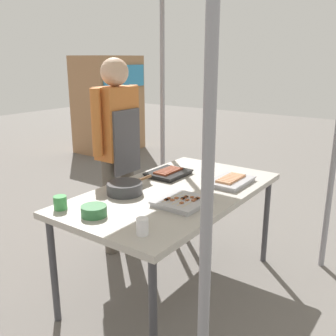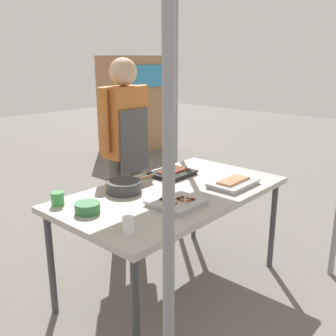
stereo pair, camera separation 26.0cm
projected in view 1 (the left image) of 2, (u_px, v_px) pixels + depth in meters
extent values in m
plane|color=#66605B|center=(173.00, 286.00, 2.83)|extent=(18.00, 18.00, 0.00)
cube|color=#B7B2A8|center=(174.00, 193.00, 2.63)|extent=(1.60, 0.90, 0.04)
cylinder|color=#3F3F44|center=(153.00, 319.00, 1.93)|extent=(0.04, 0.04, 0.71)
cylinder|color=#3F3F44|center=(266.00, 221.00, 3.09)|extent=(0.04, 0.04, 0.71)
cylinder|color=#3F3F44|center=(54.00, 271.00, 2.37)|extent=(0.04, 0.04, 0.71)
cylinder|color=#3F3F44|center=(185.00, 201.00, 3.53)|extent=(0.04, 0.04, 0.71)
cylinder|color=gray|center=(207.00, 212.00, 1.33)|extent=(0.04, 0.04, 2.21)
cylinder|color=gray|center=(162.00, 113.00, 3.71)|extent=(0.04, 0.04, 2.21)
cube|color=#ADADB2|center=(231.00, 182.00, 2.76)|extent=(0.34, 0.23, 0.02)
cube|color=#ADADB2|center=(231.00, 180.00, 2.75)|extent=(0.36, 0.24, 0.01)
cylinder|color=tan|center=(223.00, 183.00, 2.66)|extent=(0.03, 0.11, 0.03)
cylinder|color=tan|center=(226.00, 182.00, 2.69)|extent=(0.03, 0.11, 0.03)
cylinder|color=tan|center=(228.00, 181.00, 2.71)|extent=(0.03, 0.11, 0.03)
cylinder|color=tan|center=(230.00, 179.00, 2.74)|extent=(0.03, 0.11, 0.03)
cylinder|color=tan|center=(232.00, 178.00, 2.76)|extent=(0.03, 0.11, 0.03)
cylinder|color=tan|center=(234.00, 177.00, 2.79)|extent=(0.03, 0.11, 0.03)
cylinder|color=tan|center=(236.00, 176.00, 2.81)|extent=(0.03, 0.11, 0.03)
cylinder|color=tan|center=(238.00, 175.00, 2.84)|extent=(0.03, 0.11, 0.03)
cube|color=#ADADB2|center=(182.00, 203.00, 2.37)|extent=(0.29, 0.27, 0.02)
cube|color=#ADADB2|center=(182.00, 200.00, 2.36)|extent=(0.30, 0.29, 0.01)
cylinder|color=tan|center=(192.00, 202.00, 2.32)|extent=(0.21, 0.01, 0.01)
cube|color=#9E512D|center=(196.00, 200.00, 2.36)|extent=(0.02, 0.02, 0.02)
cube|color=#9E512D|center=(198.00, 199.00, 2.38)|extent=(0.02, 0.02, 0.02)
cube|color=#9E512D|center=(193.00, 201.00, 2.34)|extent=(0.02, 0.02, 0.02)
cube|color=#9E512D|center=(197.00, 199.00, 2.37)|extent=(0.02, 0.02, 0.02)
cylinder|color=tan|center=(187.00, 201.00, 2.34)|extent=(0.21, 0.01, 0.01)
cube|color=#9E512D|center=(192.00, 198.00, 2.39)|extent=(0.02, 0.02, 0.02)
cube|color=#9E512D|center=(187.00, 201.00, 2.34)|extent=(0.02, 0.02, 0.02)
cube|color=#9E512D|center=(182.00, 204.00, 2.30)|extent=(0.02, 0.02, 0.02)
cylinder|color=tan|center=(182.00, 200.00, 2.36)|extent=(0.21, 0.01, 0.01)
cube|color=#9E512D|center=(183.00, 199.00, 2.37)|extent=(0.02, 0.02, 0.02)
cube|color=#9E512D|center=(186.00, 198.00, 2.40)|extent=(0.02, 0.02, 0.02)
cube|color=#9E512D|center=(186.00, 197.00, 2.40)|extent=(0.02, 0.02, 0.02)
cube|color=#9E512D|center=(183.00, 199.00, 2.37)|extent=(0.02, 0.02, 0.02)
cylinder|color=tan|center=(177.00, 199.00, 2.38)|extent=(0.21, 0.01, 0.01)
cube|color=#9E512D|center=(172.00, 201.00, 2.34)|extent=(0.02, 0.02, 0.02)
cube|color=#9E512D|center=(176.00, 199.00, 2.38)|extent=(0.02, 0.02, 0.02)
cylinder|color=tan|center=(172.00, 197.00, 2.40)|extent=(0.21, 0.01, 0.01)
cube|color=#9E512D|center=(166.00, 200.00, 2.35)|extent=(0.02, 0.02, 0.02)
cube|color=#9E512D|center=(166.00, 200.00, 2.35)|extent=(0.02, 0.02, 0.02)
cube|color=#9E512D|center=(169.00, 199.00, 2.37)|extent=(0.02, 0.02, 0.02)
cube|color=#9E512D|center=(167.00, 200.00, 2.36)|extent=(0.02, 0.02, 0.02)
cube|color=black|center=(168.00, 174.00, 2.95)|extent=(0.30, 0.24, 0.02)
cube|color=black|center=(168.00, 172.00, 2.94)|extent=(0.32, 0.25, 0.01)
cylinder|color=brown|center=(160.00, 175.00, 2.86)|extent=(0.03, 0.12, 0.03)
cylinder|color=brown|center=(163.00, 174.00, 2.88)|extent=(0.03, 0.12, 0.03)
cylinder|color=brown|center=(165.00, 173.00, 2.90)|extent=(0.03, 0.12, 0.03)
cylinder|color=brown|center=(167.00, 172.00, 2.93)|extent=(0.03, 0.12, 0.03)
cylinder|color=brown|center=(170.00, 171.00, 2.95)|extent=(0.03, 0.12, 0.03)
cylinder|color=brown|center=(172.00, 170.00, 2.97)|extent=(0.03, 0.12, 0.03)
cylinder|color=brown|center=(174.00, 169.00, 3.00)|extent=(0.03, 0.12, 0.03)
cylinder|color=brown|center=(176.00, 168.00, 3.02)|extent=(0.03, 0.12, 0.03)
cylinder|color=#38383A|center=(125.00, 188.00, 2.54)|extent=(0.24, 0.24, 0.08)
cylinder|color=brown|center=(143.00, 179.00, 2.69)|extent=(0.16, 0.02, 0.02)
cylinder|color=#386B33|center=(124.00, 184.00, 2.54)|extent=(0.22, 0.22, 0.01)
cylinder|color=#33723F|center=(94.00, 211.00, 2.19)|extent=(0.15, 0.15, 0.06)
cylinder|color=#3F994C|center=(60.00, 203.00, 2.28)|extent=(0.08, 0.08, 0.08)
cylinder|color=white|center=(142.00, 227.00, 1.95)|extent=(0.06, 0.06, 0.09)
cylinder|color=#595147|center=(110.00, 207.00, 3.23)|extent=(0.12, 0.12, 0.82)
cylinder|color=#595147|center=(128.00, 200.00, 3.40)|extent=(0.12, 0.12, 0.82)
cube|color=#CC7233|center=(116.00, 123.00, 3.12)|extent=(0.34, 0.20, 0.58)
cube|color=#4C4C51|center=(127.00, 142.00, 3.10)|extent=(0.30, 0.02, 0.52)
cylinder|color=#CC7233|center=(96.00, 123.00, 2.94)|extent=(0.08, 0.08, 0.52)
cylinder|color=#CC7233|center=(134.00, 116.00, 3.28)|extent=(0.08, 0.08, 0.52)
sphere|color=#D8B293|center=(114.00, 72.00, 3.01)|extent=(0.22, 0.22, 0.22)
cube|color=#9E724C|center=(108.00, 104.00, 6.78)|extent=(1.09, 0.77, 1.65)
cube|color=#338CBF|center=(125.00, 76.00, 6.42)|extent=(0.98, 0.03, 0.36)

